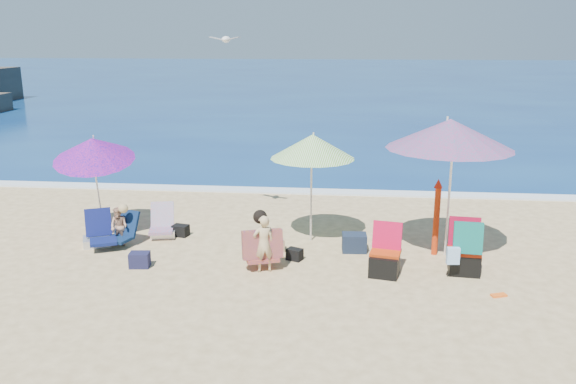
# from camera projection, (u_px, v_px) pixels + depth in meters

# --- Properties ---
(ground) EXTENTS (120.00, 120.00, 0.00)m
(ground) POSITION_uv_depth(u_px,v_px,m) (300.00, 272.00, 9.70)
(ground) COLOR #D8BC84
(ground) RESTS_ON ground
(sea) EXTENTS (120.00, 80.00, 0.12)m
(sea) POSITION_uv_depth(u_px,v_px,m) (339.00, 78.00, 52.96)
(sea) COLOR navy
(sea) RESTS_ON ground
(foam) EXTENTS (120.00, 0.50, 0.04)m
(foam) POSITION_uv_depth(u_px,v_px,m) (316.00, 192.00, 14.60)
(foam) COLOR white
(foam) RESTS_ON ground
(umbrella_turquoise) EXTENTS (2.25, 2.25, 2.47)m
(umbrella_turquoise) POSITION_uv_depth(u_px,v_px,m) (450.00, 134.00, 9.92)
(umbrella_turquoise) COLOR white
(umbrella_turquoise) RESTS_ON ground
(umbrella_striped) EXTENTS (1.79, 1.79, 2.08)m
(umbrella_striped) POSITION_uv_depth(u_px,v_px,m) (313.00, 147.00, 10.74)
(umbrella_striped) COLOR silver
(umbrella_striped) RESTS_ON ground
(umbrella_blue) EXTENTS (1.82, 1.86, 2.09)m
(umbrella_blue) POSITION_uv_depth(u_px,v_px,m) (93.00, 149.00, 11.08)
(umbrella_blue) COLOR silver
(umbrella_blue) RESTS_ON ground
(furled_umbrella) EXTENTS (0.15, 0.17, 1.40)m
(furled_umbrella) POSITION_uv_depth(u_px,v_px,m) (437.00, 213.00, 10.30)
(furled_umbrella) COLOR red
(furled_umbrella) RESTS_ON ground
(chair_navy) EXTENTS (0.84, 0.83, 0.67)m
(chair_navy) POSITION_uv_depth(u_px,v_px,m) (98.00, 237.00, 10.88)
(chair_navy) COLOR #0D184D
(chair_navy) RESTS_ON ground
(chair_rainbow) EXTENTS (0.56, 0.71, 0.64)m
(chair_rainbow) POSITION_uv_depth(u_px,v_px,m) (163.00, 228.00, 11.41)
(chair_rainbow) COLOR #DD4E50
(chair_rainbow) RESTS_ON ground
(camp_chair_left) EXTENTS (0.56, 0.61, 0.84)m
(camp_chair_left) POSITION_uv_depth(u_px,v_px,m) (385.00, 260.00, 9.56)
(camp_chair_left) COLOR #BA360D
(camp_chair_left) RESTS_ON ground
(camp_chair_right) EXTENTS (0.62, 0.67, 0.94)m
(camp_chair_right) POSITION_uv_depth(u_px,v_px,m) (464.00, 254.00, 9.58)
(camp_chair_right) COLOR #A2220B
(camp_chair_right) RESTS_ON ground
(person_center) EXTENTS (0.71, 0.62, 0.98)m
(person_center) POSITION_uv_depth(u_px,v_px,m) (263.00, 243.00, 9.68)
(person_center) COLOR tan
(person_center) RESTS_ON ground
(person_left) EXTENTS (0.63, 0.66, 0.82)m
(person_left) POSITION_uv_depth(u_px,v_px,m) (120.00, 226.00, 10.85)
(person_left) COLOR tan
(person_left) RESTS_ON ground
(bag_navy_a) EXTENTS (0.35, 0.27, 0.26)m
(bag_navy_a) POSITION_uv_depth(u_px,v_px,m) (140.00, 260.00, 9.89)
(bag_navy_a) COLOR #191A38
(bag_navy_a) RESTS_ON ground
(bag_black_a) EXTENTS (0.34, 0.28, 0.22)m
(bag_black_a) POSITION_uv_depth(u_px,v_px,m) (181.00, 231.00, 11.43)
(bag_black_a) COLOR black
(bag_black_a) RESTS_ON ground
(bag_tan) EXTENTS (0.30, 0.25, 0.23)m
(bag_tan) POSITION_uv_depth(u_px,v_px,m) (277.00, 245.00, 10.63)
(bag_tan) COLOR #9E7A5A
(bag_tan) RESTS_ON ground
(bag_navy_b) EXTENTS (0.45, 0.35, 0.33)m
(bag_navy_b) POSITION_uv_depth(u_px,v_px,m) (354.00, 243.00, 10.61)
(bag_navy_b) COLOR #182335
(bag_navy_b) RESTS_ON ground
(bag_black_b) EXTENTS (0.31, 0.27, 0.20)m
(bag_black_b) POSITION_uv_depth(u_px,v_px,m) (295.00, 254.00, 10.21)
(bag_black_b) COLOR black
(bag_black_b) RESTS_ON ground
(orange_item) EXTENTS (0.26, 0.18, 0.03)m
(orange_item) POSITION_uv_depth(u_px,v_px,m) (499.00, 295.00, 8.81)
(orange_item) COLOR orange
(orange_item) RESTS_ON ground
(seagull) EXTENTS (0.65, 0.36, 0.12)m
(seagull) POSITION_uv_depth(u_px,v_px,m) (226.00, 39.00, 11.13)
(seagull) COLOR white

